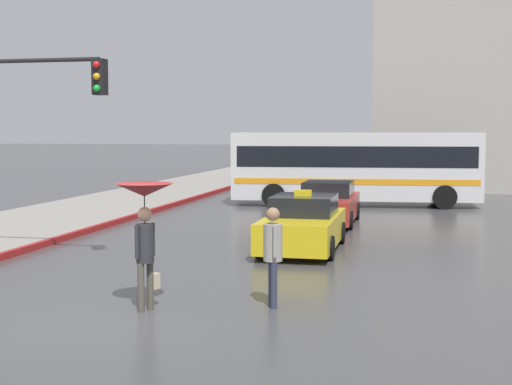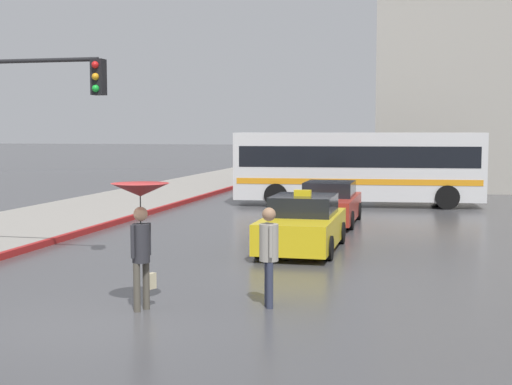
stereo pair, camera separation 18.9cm
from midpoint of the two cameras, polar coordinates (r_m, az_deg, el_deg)
ground_plane at (r=11.93m, az=-12.51°, el=-10.24°), size 300.00×300.00×0.00m
taxi at (r=18.63m, az=4.05°, el=-2.61°), size 1.91×4.26×1.58m
sedan_red at (r=24.03m, az=6.08°, el=-0.94°), size 1.91×4.27×1.40m
city_bus at (r=30.16m, az=8.28°, el=2.20°), size 10.33×3.43×3.04m
pedestrian_with_umbrella at (r=12.35m, az=-8.78°, el=-1.40°), size 1.00×1.00×2.21m
pedestrian_man at (r=12.54m, az=1.47°, el=-4.42°), size 0.43×0.48×1.77m
traffic_light at (r=17.38m, az=-17.91°, el=6.06°), size 3.67×0.38×5.01m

